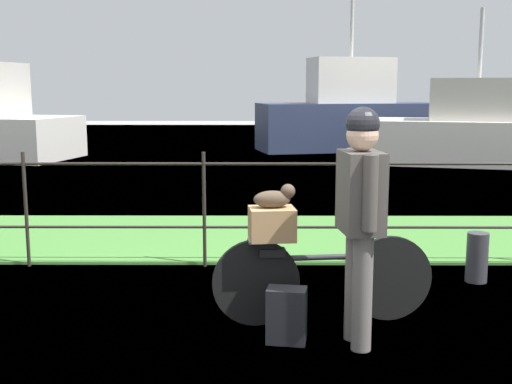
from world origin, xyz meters
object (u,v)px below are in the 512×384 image
Objects in this scene: cyclist_person at (361,206)px; moored_boat_mid at (476,132)px; bicycle_main at (321,278)px; backpack_on_paving at (287,315)px; mooring_bollard at (477,257)px; terrier_dog at (275,198)px; wooden_crate at (272,224)px; moored_boat_far at (350,116)px.

moored_boat_mid is at bearing 67.83° from cyclist_person.
bicycle_main is 0.51m from backpack_on_paving.
bicycle_main is 3.65× the size of mooring_bollard.
mooring_bollard is (1.56, 1.06, -0.12)m from bicycle_main.
terrier_dog reaches higher than mooring_bollard.
terrier_dog is 0.68× the size of mooring_bollard.
wooden_crate is at bearing -173.30° from terrier_dog.
wooden_crate reaches higher than mooring_bollard.
terrier_dog is at bearing -115.53° from moored_boat_mid.
backpack_on_paving is at bearing -114.47° from moored_boat_mid.
terrier_dog is 0.69m from cyclist_person.
backpack_on_paving is 0.08× the size of moored_boat_mid.
cyclist_person reaches higher than bicycle_main.
moored_boat_far is at bearing 126.99° from moored_boat_mid.
mooring_bollard is at bearing 29.61° from wooden_crate.
backpack_on_paving is at bearing 176.28° from cyclist_person.
moored_boat_mid reaches higher than mooring_bollard.
moored_boat_mid reaches higher than terrier_dog.
mooring_bollard is at bearing -92.53° from moored_boat_far.
wooden_crate is 2.31m from mooring_bollard.
cyclist_person is 3.58× the size of mooring_bollard.
bicycle_main is at bearing 63.33° from backpack_on_paving.
terrier_dog is at bearing 111.10° from backpack_on_paving.
moored_boat_far is at bearing 87.47° from mooring_bollard.
terrier_dog is 11.63m from moored_boat_mid.
cyclist_person is (0.58, -0.39, 0.01)m from terrier_dog.
moored_boat_far is (-2.53, 3.35, 0.23)m from moored_boat_mid.
cyclist_person is 14.36m from moored_boat_far.
wooden_crate is 0.74m from cyclist_person.
moored_boat_far is (2.13, 13.80, 0.62)m from bicycle_main.
bicycle_main is 0.73m from terrier_dog.
moored_boat_far is at bearing 79.82° from terrier_dog.
terrier_dog reaches higher than bicycle_main.
moored_boat_far reaches higher than mooring_bollard.
mooring_bollard is at bearing 29.86° from terrier_dog.
mooring_bollard reaches higher than backpack_on_paving.
mooring_bollard is 0.09× the size of moored_boat_far.
bicycle_main is at bearing -114.00° from moored_boat_mid.
cyclist_person is at bearing -32.38° from wooden_crate.
backpack_on_paving is (-0.50, 0.03, -0.80)m from cyclist_person.
terrier_dog is 0.80× the size of backpack_on_paving.
backpack_on_paving is at bearing -99.63° from moored_boat_far.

